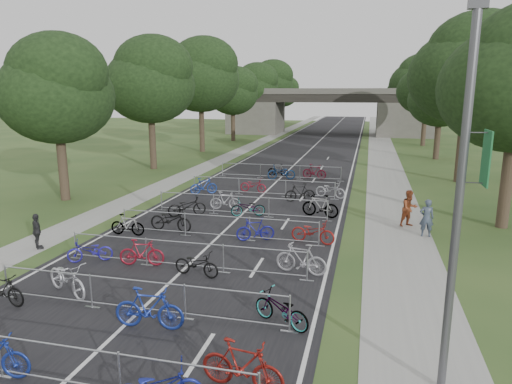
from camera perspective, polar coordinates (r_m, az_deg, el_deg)
road at (r=58.45m, az=7.48°, el=5.90°), size 11.00×140.00×0.01m
sidewalk_right at (r=58.12m, az=15.38°, el=5.53°), size 3.00×140.00×0.01m
sidewalk_left at (r=59.75m, az=0.28°, el=6.15°), size 2.00×140.00×0.01m
lane_markings at (r=58.45m, az=7.48°, el=5.90°), size 0.12×140.00×0.00m
overpass_bridge at (r=73.08m, az=8.92°, el=9.91°), size 31.00×8.00×7.05m
lamppost at (r=10.16m, az=24.19°, el=-1.20°), size 0.61×0.65×8.21m
tree_left_0 at (r=29.64m, az=-23.65°, el=11.38°), size 6.72×6.72×10.25m
tree_left_1 at (r=39.89m, az=-13.07°, el=13.25°), size 7.56×7.56×11.53m
tree_right_1 at (r=36.31m, az=25.16°, el=13.48°), size 8.18×8.18×12.47m
tree_left_2 at (r=50.92m, az=-6.87°, el=14.13°), size 8.40×8.40×12.81m
tree_right_2 at (r=48.13m, az=22.23°, el=10.84°), size 6.16×6.16×9.39m
tree_left_3 at (r=62.27m, az=-2.85°, el=12.36°), size 6.72×6.72×10.25m
tree_right_3 at (r=60.03m, az=20.70°, el=12.02°), size 7.17×7.17×10.93m
tree_left_4 at (r=73.86m, az=-0.12°, el=13.01°), size 7.56×7.56×11.53m
tree_right_4 at (r=71.99m, az=19.67°, el=12.80°), size 8.18×8.18×12.47m
tree_left_5 at (r=85.56m, az=1.87°, el=13.46°), size 8.40×8.40×12.81m
tree_right_5 at (r=83.93m, az=18.79°, el=11.36°), size 6.16×6.16×9.39m
tree_left_6 at (r=97.31m, az=3.38°, el=12.35°), size 6.72×6.72×10.25m
tree_right_6 at (r=95.89m, az=18.26°, el=12.03°), size 7.17×7.17×10.93m
barrier_row_0 at (r=11.69m, az=-23.54°, el=-19.24°), size 9.70×0.08×1.10m
barrier_row_1 at (r=14.33m, az=-14.68°, el=-12.51°), size 9.70×0.08×1.10m
barrier_row_2 at (r=17.31m, az=-9.00°, el=-7.81°), size 9.70×0.08×1.10m
barrier_row_3 at (r=20.68m, az=-4.93°, el=-4.34°), size 9.70×0.08×1.10m
barrier_row_4 at (r=24.36m, az=-1.91°, el=-1.72°), size 9.70×0.08×1.10m
barrier_row_5 at (r=29.09m, az=0.76°, el=0.60°), size 9.70×0.08×1.10m
barrier_row_6 at (r=34.85m, az=3.00°, el=2.55°), size 9.70×0.08×1.10m
bike_3 at (r=10.71m, az=-1.73°, el=-20.93°), size 2.04×0.84×1.19m
bike_4 at (r=16.38m, az=-29.15°, el=-10.64°), size 1.73×0.63×1.02m
bike_5 at (r=16.26m, az=-22.53°, el=-9.92°), size 2.28×1.63×1.14m
bike_6 at (r=13.37m, az=-13.21°, el=-14.01°), size 2.05×0.71×1.21m
bike_7 at (r=13.26m, az=3.14°, el=-14.46°), size 1.97×1.44×0.99m
bike_8 at (r=18.97m, az=-20.05°, el=-6.94°), size 1.78×1.32×0.89m
bike_9 at (r=17.96m, az=-14.10°, el=-7.38°), size 1.80×0.79×1.04m
bike_10 at (r=16.64m, az=-7.43°, el=-8.92°), size 1.82×0.86×0.92m
bike_11 at (r=16.73m, az=5.65°, el=-8.32°), size 1.99×0.87×1.16m
bike_12 at (r=21.84m, az=-15.77°, el=-3.99°), size 1.67×0.50×1.00m
bike_13 at (r=21.98m, az=-10.61°, el=-3.45°), size 2.20×0.93×1.13m
bike_14 at (r=20.27m, az=-0.08°, el=-4.73°), size 1.77×1.08×1.03m
bike_15 at (r=20.10m, az=7.13°, el=-4.98°), size 2.05×1.03×1.03m
bike_16 at (r=24.53m, az=-8.64°, el=-1.79°), size 2.09×1.69×1.07m
bike_17 at (r=25.63m, az=-3.88°, el=-1.10°), size 1.78×0.74×1.04m
bike_18 at (r=24.19m, az=-1.00°, el=-1.98°), size 1.93×1.20×0.96m
bike_19 at (r=24.28m, az=8.03°, el=-1.75°), size 2.08×1.01×1.21m
bike_20 at (r=29.68m, az=-6.56°, el=0.74°), size 1.77×1.36×1.07m
bike_21 at (r=30.03m, az=-0.35°, el=0.84°), size 1.89×0.89×0.95m
bike_22 at (r=27.60m, az=5.53°, el=-0.08°), size 1.91×1.17×1.11m
bike_23 at (r=28.84m, az=9.29°, el=0.27°), size 2.07×1.23×1.03m
bike_25 at (r=35.82m, az=2.80°, el=2.74°), size 1.67×0.59×0.99m
bike_26 at (r=34.47m, az=3.19°, el=2.45°), size 2.22×1.35×1.10m
bike_27 at (r=35.01m, az=7.31°, el=2.55°), size 1.95×0.93×1.13m
pedestrian_a at (r=22.15m, az=20.55°, el=-3.08°), size 0.66×0.45×1.75m
pedestrian_b at (r=23.55m, az=18.61°, el=-1.98°), size 1.11×1.05×1.81m
pedestrian_c at (r=21.25m, az=-25.70°, el=-4.48°), size 0.92×0.86×1.52m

